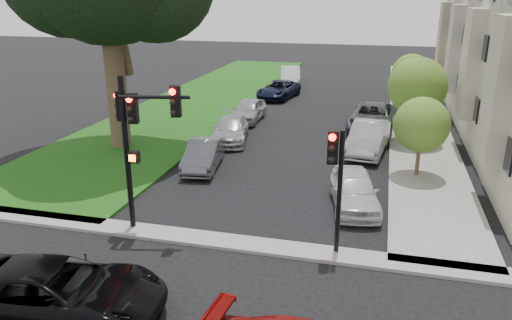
% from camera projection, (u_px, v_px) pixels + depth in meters
% --- Properties ---
extents(ground, '(140.00, 140.00, 0.00)m').
position_uv_depth(ground, '(214.00, 275.00, 14.87)').
color(ground, black).
rests_on(ground, ground).
extents(grass_strip, '(8.00, 44.00, 0.12)m').
position_uv_depth(grass_strip, '(206.00, 99.00, 39.00)').
color(grass_strip, '#1F5D12').
rests_on(grass_strip, ground).
extents(sidewalk_right, '(3.50, 44.00, 0.12)m').
position_uv_depth(sidewalk_right, '(416.00, 110.00, 35.25)').
color(sidewalk_right, gray).
rests_on(sidewalk_right, ground).
extents(sidewalk_cross, '(60.00, 1.00, 0.12)m').
position_uv_depth(sidewalk_cross, '(234.00, 243.00, 16.69)').
color(sidewalk_cross, gray).
rests_on(sidewalk_cross, ground).
extents(house_d, '(7.70, 7.55, 15.97)m').
position_uv_depth(house_d, '(500.00, 7.00, 37.65)').
color(house_d, gray).
rests_on(house_d, ground).
extents(small_tree_a, '(2.46, 2.46, 3.69)m').
position_uv_depth(small_tree_a, '(422.00, 125.00, 21.97)').
color(small_tree_a, brown).
rests_on(small_tree_a, ground).
extents(small_tree_b, '(3.17, 3.17, 4.76)m').
position_uv_depth(small_tree_b, '(417.00, 87.00, 26.87)').
color(small_tree_b, brown).
rests_on(small_tree_b, ground).
extents(small_tree_c, '(2.67, 2.67, 4.01)m').
position_uv_depth(small_tree_c, '(411.00, 73.00, 34.44)').
color(small_tree_c, brown).
rests_on(small_tree_c, ground).
extents(traffic_signal_main, '(2.67, 0.76, 5.45)m').
position_uv_depth(traffic_signal_main, '(137.00, 127.00, 16.52)').
color(traffic_signal_main, black).
rests_on(traffic_signal_main, ground).
extents(traffic_signal_secondary, '(0.53, 0.43, 4.14)m').
position_uv_depth(traffic_signal_secondary, '(336.00, 170.00, 15.18)').
color(traffic_signal_secondary, black).
rests_on(traffic_signal_secondary, ground).
extents(car_cross_near, '(6.03, 3.52, 1.58)m').
position_uv_depth(car_cross_near, '(54.00, 293.00, 12.63)').
color(car_cross_near, black).
rests_on(car_cross_near, ground).
extents(car_parked_0, '(2.47, 4.48, 1.44)m').
position_uv_depth(car_parked_0, '(354.00, 190.00, 19.36)').
color(car_parked_0, silver).
rests_on(car_parked_0, ground).
extents(car_parked_1, '(2.23, 5.04, 1.61)m').
position_uv_depth(car_parked_1, '(368.00, 138.00, 25.91)').
color(car_parked_1, '#999BA0').
rests_on(car_parked_1, ground).
extents(car_parked_2, '(3.06, 5.83, 1.57)m').
position_uv_depth(car_parked_2, '(373.00, 117.00, 30.33)').
color(car_parked_2, '#3F4247').
rests_on(car_parked_2, ground).
extents(car_parked_5, '(2.03, 4.27, 1.35)m').
position_uv_depth(car_parked_5, '(203.00, 155.00, 23.66)').
color(car_parked_5, '#3F4247').
rests_on(car_parked_5, ground).
extents(car_parked_6, '(2.72, 4.88, 1.34)m').
position_uv_depth(car_parked_6, '(231.00, 129.00, 28.04)').
color(car_parked_6, '#999BA0').
rests_on(car_parked_6, ground).
extents(car_parked_7, '(1.77, 4.25, 1.44)m').
position_uv_depth(car_parked_7, '(248.00, 110.00, 32.35)').
color(car_parked_7, '#999BA0').
rests_on(car_parked_7, ground).
extents(car_parked_8, '(3.01, 5.24, 1.37)m').
position_uv_depth(car_parked_8, '(278.00, 90.00, 39.33)').
color(car_parked_8, black).
rests_on(car_parked_8, ground).
extents(car_parked_9, '(2.58, 5.05, 1.59)m').
position_uv_depth(car_parked_9, '(290.00, 76.00, 45.07)').
color(car_parked_9, silver).
rests_on(car_parked_9, ground).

